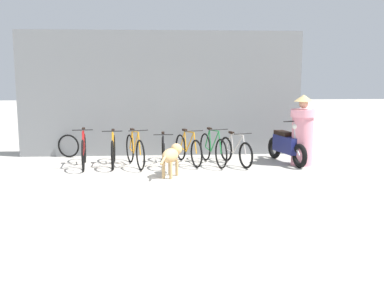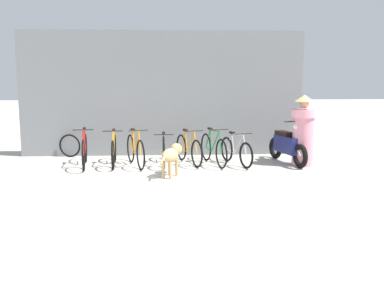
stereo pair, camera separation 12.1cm
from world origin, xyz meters
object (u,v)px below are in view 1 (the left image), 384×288
at_px(bicycle_5, 213,149).
at_px(stray_dog, 172,155).
at_px(bicycle_4, 188,149).
at_px(bicycle_6, 235,151).
at_px(bicycle_1, 113,151).
at_px(spare_tire_left, 68,146).
at_px(bicycle_2, 135,150).
at_px(bicycle_3, 163,151).
at_px(motorcycle, 286,146).
at_px(person_in_robes, 303,130).
at_px(bicycle_0, 84,151).

distance_m(bicycle_5, stray_dog, 1.60).
relative_size(bicycle_4, bicycle_6, 1.06).
relative_size(bicycle_5, stray_dog, 1.72).
height_order(bicycle_1, spare_tire_left, bicycle_1).
bearing_deg(bicycle_2, bicycle_3, 86.47).
height_order(bicycle_6, motorcycle, motorcycle).
bearing_deg(motorcycle, bicycle_5, -102.32).
xyz_separation_m(bicycle_6, spare_tire_left, (-4.23, 1.23, -0.03)).
bearing_deg(spare_tire_left, motorcycle, -11.38).
bearing_deg(bicycle_1, bicycle_2, 76.11).
bearing_deg(person_in_robes, bicycle_3, 17.07).
height_order(bicycle_4, bicycle_5, bicycle_5).
distance_m(bicycle_5, spare_tire_left, 3.87).
height_order(motorcycle, stray_dog, motorcycle).
bearing_deg(person_in_robes, spare_tire_left, 8.73).
bearing_deg(spare_tire_left, bicycle_0, -63.68).
bearing_deg(bicycle_0, bicycle_5, 83.83).
xyz_separation_m(motorcycle, person_in_robes, (0.30, -0.27, 0.42)).
xyz_separation_m(bicycle_1, spare_tire_left, (-1.29, 1.17, -0.06)).
distance_m(bicycle_3, motorcycle, 3.03).
relative_size(bicycle_3, stray_dog, 1.70).
relative_size(bicycle_0, bicycle_4, 1.11).
height_order(bicycle_5, stray_dog, bicycle_5).
height_order(bicycle_0, stray_dog, bicycle_0).
bearing_deg(bicycle_0, bicycle_1, 87.91).
xyz_separation_m(bicycle_3, bicycle_5, (1.20, -0.07, 0.05)).
bearing_deg(spare_tire_left, bicycle_2, -34.78).
bearing_deg(bicycle_1, bicycle_3, 89.69).
relative_size(bicycle_1, motorcycle, 0.94).
bearing_deg(bicycle_6, bicycle_5, -117.62).
bearing_deg(bicycle_3, bicycle_0, -86.37).
relative_size(bicycle_2, motorcycle, 0.91).
distance_m(bicycle_3, bicycle_5, 1.20).
bearing_deg(bicycle_4, bicycle_2, -99.54).
bearing_deg(spare_tire_left, bicycle_3, -23.66).
height_order(bicycle_5, motorcycle, motorcycle).
bearing_deg(motorcycle, bicycle_0, -102.40).
xyz_separation_m(bicycle_4, person_in_robes, (2.72, -0.34, 0.49)).
distance_m(bicycle_1, bicycle_5, 2.39).
xyz_separation_m(bicycle_1, person_in_robes, (4.52, -0.21, 0.48)).
distance_m(bicycle_1, bicycle_2, 0.53).
distance_m(bicycle_3, spare_tire_left, 2.71).
bearing_deg(bicycle_1, bicycle_4, 89.73).
height_order(bicycle_6, person_in_robes, person_in_robes).
xyz_separation_m(bicycle_6, person_in_robes, (1.59, -0.15, 0.51)).
distance_m(bicycle_0, motorcycle, 4.91).
relative_size(bicycle_5, spare_tire_left, 2.77).
bearing_deg(bicycle_4, bicycle_1, -105.02).
bearing_deg(bicycle_5, stray_dog, -54.92).
xyz_separation_m(bicycle_3, spare_tire_left, (-2.49, 1.09, -0.02)).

